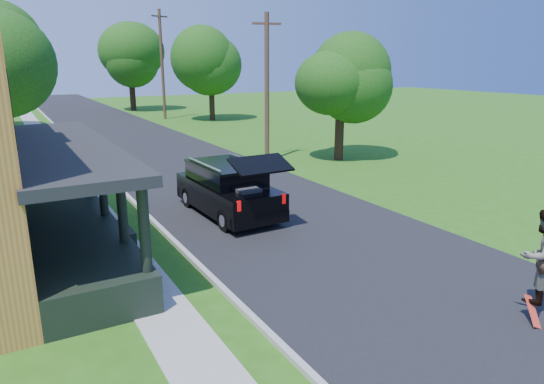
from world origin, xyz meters
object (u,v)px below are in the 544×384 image
skateboarder (542,256)px  utility_pole_near (267,87)px  black_suv (228,189)px  tree_right_near (341,75)px

skateboarder → utility_pole_near: 18.14m
skateboarder → utility_pole_near: utility_pole_near is taller
black_suv → tree_right_near: bearing=31.4°
tree_right_near → black_suv: bearing=-146.9°
black_suv → tree_right_near: (9.56, 6.24, 3.70)m
utility_pole_near → skateboarder: bearing=-85.5°
tree_right_near → utility_pole_near: size_ratio=0.92×
skateboarder → tree_right_near: (6.83, 16.07, 3.25)m
skateboarder → tree_right_near: tree_right_near is taller
black_suv → utility_pole_near: size_ratio=0.69×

